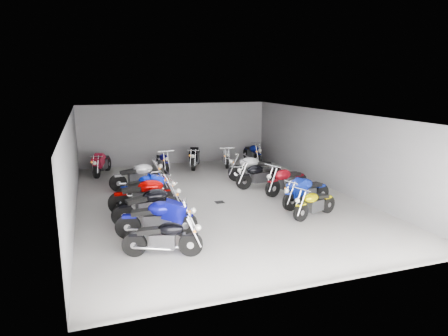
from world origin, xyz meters
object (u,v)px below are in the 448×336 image
at_px(motorcycle_right_b, 314,203).
at_px(motorcycle_right_e, 260,175).
at_px(motorcycle_right_c, 306,192).
at_px(motorcycle_back_f, 252,153).
at_px(motorcycle_back_c, 163,161).
at_px(motorcycle_left_a, 163,238).
at_px(motorcycle_left_d, 144,195).
at_px(drain_grate, 220,202).
at_px(motorcycle_left_f, 138,176).
at_px(motorcycle_left_c, 149,205).
at_px(motorcycle_left_b, 158,219).
at_px(motorcycle_right_f, 254,169).
at_px(motorcycle_back_a, 102,163).
at_px(motorcycle_back_d, 195,157).
at_px(motorcycle_right_d, 286,180).
at_px(motorcycle_left_e, 144,188).
at_px(motorcycle_back_e, 226,157).

distance_m(motorcycle_right_b, motorcycle_right_e, 3.98).
bearing_deg(motorcycle_right_c, motorcycle_back_f, -26.36).
bearing_deg(motorcycle_back_c, motorcycle_right_b, 108.76).
relative_size(motorcycle_left_a, motorcycle_left_d, 0.84).
xyz_separation_m(drain_grate, motorcycle_right_e, (2.23, 1.44, 0.52)).
bearing_deg(motorcycle_left_d, drain_grate, 91.43).
xyz_separation_m(motorcycle_left_f, motorcycle_right_b, (5.05, -5.39, -0.08)).
height_order(drain_grate, motorcycle_left_c, motorcycle_left_c).
bearing_deg(drain_grate, motorcycle_right_b, -46.06).
xyz_separation_m(motorcycle_left_b, motorcycle_left_f, (0.10, 5.49, -0.01)).
bearing_deg(motorcycle_left_d, motorcycle_right_b, 64.28).
relative_size(motorcycle_right_f, motorcycle_back_c, 1.15).
height_order(motorcycle_left_f, motorcycle_back_a, motorcycle_left_f).
height_order(motorcycle_right_b, motorcycle_back_f, motorcycle_back_f).
bearing_deg(motorcycle_left_f, motorcycle_back_a, -167.05).
bearing_deg(motorcycle_back_d, motorcycle_right_e, 130.98).
xyz_separation_m(motorcycle_left_c, motorcycle_back_a, (-1.17, 7.23, -0.01)).
bearing_deg(motorcycle_right_d, motorcycle_left_c, 85.22).
xyz_separation_m(motorcycle_left_e, motorcycle_right_c, (5.33, -2.61, 0.04)).
bearing_deg(motorcycle_left_a, drain_grate, 162.56).
bearing_deg(motorcycle_right_c, motorcycle_left_d, 58.44).
distance_m(motorcycle_left_b, motorcycle_right_f, 7.25).
bearing_deg(motorcycle_back_e, motorcycle_left_f, 45.93).
distance_m(motorcycle_left_d, motorcycle_right_f, 5.78).
bearing_deg(drain_grate, motorcycle_left_f, 132.36).
bearing_deg(motorcycle_right_c, motorcycle_right_f, -13.01).
distance_m(drain_grate, motorcycle_back_f, 7.42).
height_order(motorcycle_right_c, motorcycle_back_e, motorcycle_right_c).
xyz_separation_m(motorcycle_left_a, motorcycle_back_d, (3.47, 9.96, 0.06)).
relative_size(motorcycle_right_d, motorcycle_back_e, 1.13).
distance_m(motorcycle_left_d, motorcycle_left_f, 2.96).
relative_size(motorcycle_left_a, motorcycle_right_f, 0.86).
bearing_deg(motorcycle_right_d, motorcycle_left_e, 60.97).
xyz_separation_m(motorcycle_left_a, motorcycle_left_b, (0.07, 1.26, 0.07)).
height_order(motorcycle_back_a, motorcycle_back_e, motorcycle_back_a).
height_order(drain_grate, motorcycle_back_a, motorcycle_back_a).
bearing_deg(motorcycle_right_c, motorcycle_back_e, -14.09).
relative_size(motorcycle_left_c, motorcycle_left_e, 1.13).
bearing_deg(motorcycle_back_e, motorcycle_left_e, 58.26).
bearing_deg(motorcycle_right_c, motorcycle_left_f, 33.54).
height_order(motorcycle_left_f, motorcycle_back_e, motorcycle_left_f).
bearing_deg(motorcycle_left_a, motorcycle_right_e, 154.89).
bearing_deg(motorcycle_left_f, motorcycle_back_d, 124.34).
relative_size(motorcycle_left_a, motorcycle_left_c, 0.87).
bearing_deg(motorcycle_right_f, motorcycle_back_c, 64.17).
distance_m(motorcycle_left_c, motorcycle_back_f, 10.06).
xyz_separation_m(motorcycle_right_b, motorcycle_back_a, (-6.37, 8.52, 0.08)).
bearing_deg(drain_grate, motorcycle_left_d, -178.08).
bearing_deg(motorcycle_right_c, motorcycle_back_c, 9.94).
distance_m(drain_grate, motorcycle_right_b, 3.55).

